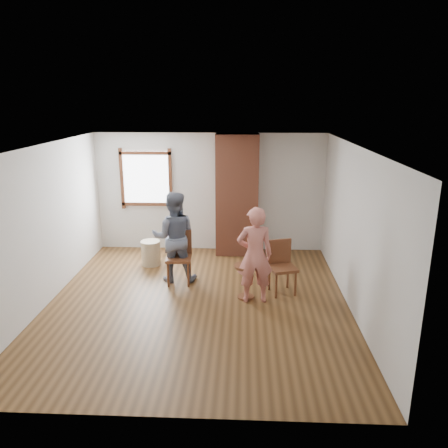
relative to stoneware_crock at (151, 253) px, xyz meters
The scene contains 12 objects.
ground 2.07m from the stoneware_crock, 55.99° to the right, with size 5.50×5.50×0.00m, color brown.
room_shell 2.19m from the stoneware_crock, 45.09° to the right, with size 5.04×5.52×2.62m.
brick_chimney 2.19m from the stoneware_crock, 24.63° to the left, with size 0.90×0.50×2.60m, color #A9583C.
stoneware_crock is the anchor object (origin of this frame).
dark_pot 0.72m from the stoneware_crock, 27.24° to the left, with size 0.14×0.14×0.14m, color black.
dining_chair_left 1.12m from the stoneware_crock, 48.69° to the right, with size 0.47×0.47×0.97m.
dining_chair_right 2.83m from the stoneware_crock, 24.58° to the right, with size 0.54×0.54×0.93m.
side_table 2.44m from the stoneware_crock, 37.12° to the right, with size 0.40×0.40×0.60m.
cake_plate 2.46m from the stoneware_crock, 37.12° to the right, with size 0.18×0.18×0.01m, color white.
cake_slice 2.48m from the stoneware_crock, 36.98° to the right, with size 0.08×0.07×0.06m, color white.
man 1.14m from the stoneware_crock, 50.61° to the right, with size 0.82×0.64×1.69m, color #131B34.
person_pink 2.68m from the stoneware_crock, 37.17° to the right, with size 0.60×0.39×1.64m, color #CA7165.
Camera 1 is at (0.75, -6.65, 3.31)m, focal length 35.00 mm.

